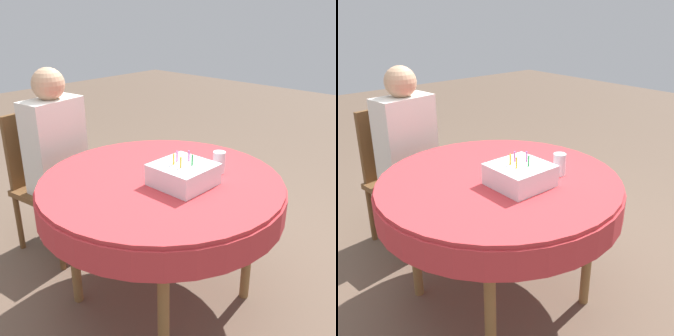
% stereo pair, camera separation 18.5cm
% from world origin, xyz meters
% --- Properties ---
extents(ground_plane, '(12.00, 12.00, 0.00)m').
position_xyz_m(ground_plane, '(0.00, 0.00, 0.00)').
color(ground_plane, brown).
extents(dining_table, '(1.19, 1.19, 0.72)m').
position_xyz_m(dining_table, '(0.00, 0.00, 0.64)').
color(dining_table, '#BC3338').
rests_on(dining_table, ground_plane).
extents(chair, '(0.51, 0.51, 0.89)m').
position_xyz_m(chair, '(-0.07, 0.92, 0.47)').
color(chair, brown).
rests_on(chair, ground_plane).
extents(person, '(0.38, 0.32, 1.17)m').
position_xyz_m(person, '(-0.05, 0.83, 0.69)').
color(person, tan).
rests_on(person, ground_plane).
extents(birthday_cake, '(0.25, 0.25, 0.15)m').
position_xyz_m(birthday_cake, '(0.02, -0.12, 0.77)').
color(birthday_cake, white).
rests_on(birthday_cake, dining_table).
extents(drinking_glass, '(0.06, 0.06, 0.11)m').
position_xyz_m(drinking_glass, '(0.25, -0.16, 0.77)').
color(drinking_glass, silver).
rests_on(drinking_glass, dining_table).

